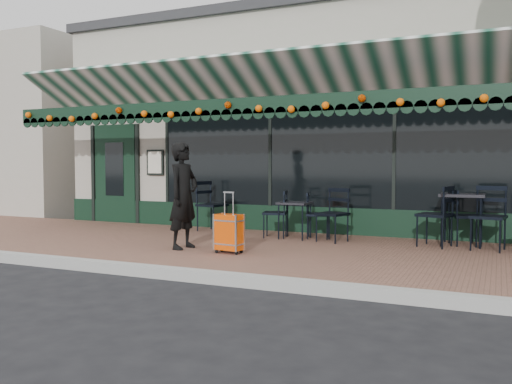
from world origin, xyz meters
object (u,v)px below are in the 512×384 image
at_px(cafe_table_a, 462,199).
at_px(suitcase, 229,233).
at_px(chair_b_right, 318,215).
at_px(chair_b_front, 332,215).
at_px(chair_a_front, 488,218).
at_px(chair_b_left, 275,214).
at_px(chair_a_right, 465,217).
at_px(woman, 183,196).
at_px(chair_solo, 212,206).
at_px(cafe_table_b, 295,206).
at_px(chair_a_left, 435,216).

bearing_deg(cafe_table_a, suitcase, -143.92).
bearing_deg(chair_b_right, suitcase, 146.26).
xyz_separation_m(suitcase, chair_b_front, (1.06, 1.77, 0.16)).
bearing_deg(chair_a_front, chair_b_left, -170.44).
height_order(cafe_table_a, chair_a_right, chair_a_right).
relative_size(woman, chair_b_right, 1.99).
height_order(suitcase, chair_b_front, chair_b_front).
bearing_deg(chair_a_front, chair_solo, -174.86).
relative_size(woman, chair_b_left, 1.92).
height_order(cafe_table_b, chair_b_front, chair_b_front).
height_order(chair_b_left, chair_b_front, chair_b_front).
relative_size(chair_a_right, chair_b_left, 1.07).
relative_size(chair_b_right, chair_solo, 0.83).
bearing_deg(chair_b_front, chair_a_front, 19.79).
relative_size(woman, chair_a_front, 1.65).
xyz_separation_m(suitcase, chair_b_right, (0.71, 2.07, 0.11)).
distance_m(chair_a_front, chair_b_left, 3.51).
relative_size(chair_a_left, chair_a_front, 0.99).
bearing_deg(cafe_table_b, chair_a_right, 8.65).
relative_size(cafe_table_a, chair_b_right, 1.01).
bearing_deg(chair_b_right, cafe_table_a, -100.71).
relative_size(chair_a_front, chair_solo, 1.00).
bearing_deg(chair_a_left, chair_b_right, -79.75).
bearing_deg(chair_b_front, chair_b_left, -166.93).
relative_size(woman, chair_a_right, 1.80).
bearing_deg(chair_a_right, cafe_table_a, 115.34).
distance_m(cafe_table_a, chair_a_front, 0.61).
height_order(cafe_table_a, chair_solo, chair_solo).
xyz_separation_m(chair_a_left, chair_b_front, (-1.64, -0.15, -0.03)).
distance_m(cafe_table_b, chair_a_left, 2.35).
distance_m(chair_a_left, chair_b_right, 2.00).
bearing_deg(cafe_table_b, chair_a_left, 1.13).
distance_m(woman, chair_solo, 2.27).
height_order(chair_a_right, chair_solo, chair_solo).
xyz_separation_m(woman, cafe_table_b, (1.19, 1.77, -0.24)).
relative_size(cafe_table_a, chair_solo, 0.84).
height_order(chair_b_right, chair_b_front, chair_b_front).
bearing_deg(chair_solo, cafe_table_b, -89.38).
height_order(suitcase, cafe_table_b, suitcase).
bearing_deg(chair_b_front, chair_a_right, 31.89).
distance_m(woman, suitcase, 1.00).
bearing_deg(cafe_table_b, chair_b_front, -8.20).
bearing_deg(cafe_table_b, chair_solo, 168.78).
height_order(cafe_table_a, chair_a_left, chair_a_left).
bearing_deg(cafe_table_a, chair_solo, -179.96).
bearing_deg(chair_b_left, cafe_table_a, 83.33).
bearing_deg(chair_a_left, chair_a_right, 145.45).
xyz_separation_m(chair_b_left, chair_b_front, (1.08, -0.09, 0.03)).
xyz_separation_m(chair_a_left, chair_a_front, (0.79, -0.06, 0.01)).
bearing_deg(chair_b_right, chair_a_left, -109.26).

